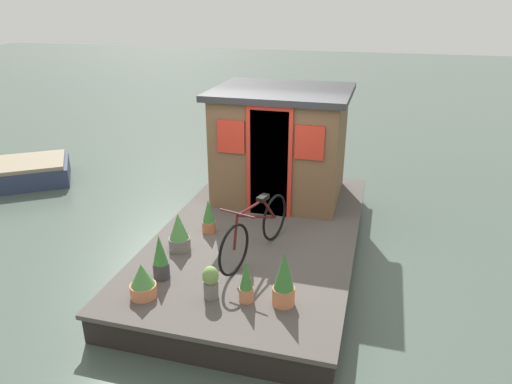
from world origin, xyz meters
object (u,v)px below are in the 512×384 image
object	(u,v)px
potted_plant_thyme	(284,280)
potted_plant_lavender	(143,281)
potted_plant_geranium	(211,282)
potted_plant_succulent	(179,233)
potted_plant_fern	(209,217)
potted_plant_basil	(246,282)
bicycle	(256,230)
houseboat_cabin	(281,143)
potted_plant_rosemary	(160,258)

from	to	relation	value
potted_plant_thyme	potted_plant_lavender	size ratio (longest dim) A/B	1.57
potted_plant_geranium	potted_plant_succulent	xyz separation A→B (m)	(0.95, 0.81, 0.05)
potted_plant_fern	potted_plant_basil	bearing A→B (deg)	-145.96
bicycle	potted_plant_lavender	bearing A→B (deg)	141.57
bicycle	potted_plant_thyme	world-z (taller)	bicycle
houseboat_cabin	potted_plant_thyme	size ratio (longest dim) A/B	3.30
houseboat_cabin	potted_plant_succulent	world-z (taller)	houseboat_cabin
potted_plant_rosemary	potted_plant_succulent	bearing A→B (deg)	5.48
houseboat_cabin	potted_plant_fern	distance (m)	1.95
potted_plant_rosemary	potted_plant_succulent	world-z (taller)	potted_plant_rosemary
bicycle	potted_plant_succulent	xyz separation A→B (m)	(-0.14, 1.06, -0.12)
potted_plant_basil	potted_plant_succulent	size ratio (longest dim) A/B	0.97
potted_plant_thyme	potted_plant_succulent	world-z (taller)	potted_plant_thyme
potted_plant_fern	potted_plant_rosemary	bearing A→B (deg)	174.07
potted_plant_basil	potted_plant_rosemary	world-z (taller)	potted_plant_rosemary
bicycle	potted_plant_fern	world-z (taller)	bicycle
potted_plant_basil	potted_plant_fern	bearing A→B (deg)	34.04
bicycle	potted_plant_fern	bearing A→B (deg)	61.13
houseboat_cabin	potted_plant_lavender	bearing A→B (deg)	165.68
houseboat_cabin	potted_plant_basil	world-z (taller)	houseboat_cabin
potted_plant_basil	potted_plant_geranium	distance (m)	0.42
houseboat_cabin	potted_plant_geranium	xyz separation A→B (m)	(-3.23, 0.10, -0.73)
potted_plant_basil	potted_plant_thyme	bearing A→B (deg)	-83.32
potted_plant_geranium	potted_plant_thyme	bearing A→B (deg)	-83.72
potted_plant_rosemary	potted_plant_thyme	world-z (taller)	potted_plant_thyme
potted_plant_geranium	potted_plant_fern	size ratio (longest dim) A/B	0.79
potted_plant_succulent	bicycle	bearing A→B (deg)	-82.50
potted_plant_basil	potted_plant_thyme	distance (m)	0.44
potted_plant_succulent	potted_plant_lavender	bearing A→B (deg)	-177.87
houseboat_cabin	potted_plant_rosemary	size ratio (longest dim) A/B	3.80
potted_plant_basil	potted_plant_lavender	size ratio (longest dim) A/B	1.23
potted_plant_rosemary	potted_plant_basil	bearing A→B (deg)	-99.32
potted_plant_basil	potted_plant_geranium	world-z (taller)	potted_plant_basil
potted_plant_succulent	potted_plant_fern	size ratio (longest dim) A/B	1.06
houseboat_cabin	bicycle	xyz separation A→B (m)	(-2.15, -0.14, -0.57)
potted_plant_geranium	bicycle	bearing A→B (deg)	-12.69
potted_plant_fern	potted_plant_succulent	bearing A→B (deg)	161.29
potted_plant_basil	potted_plant_thyme	xyz separation A→B (m)	(0.05, -0.43, 0.07)
bicycle	potted_plant_rosemary	size ratio (longest dim) A/B	2.88
bicycle	potted_plant_basil	xyz separation A→B (m)	(-1.04, -0.17, -0.13)
potted_plant_geranium	potted_plant_fern	xyz separation A→B (m)	(1.55, 0.61, 0.03)
potted_plant_basil	potted_plant_succulent	world-z (taller)	potted_plant_succulent
potted_plant_geranium	houseboat_cabin	bearing A→B (deg)	-1.86
houseboat_cabin	potted_plant_succulent	size ratio (longest dim) A/B	4.08
houseboat_cabin	bicycle	size ratio (longest dim) A/B	1.32
houseboat_cabin	potted_plant_succulent	distance (m)	2.56
houseboat_cabin	potted_plant_geranium	distance (m)	3.32
houseboat_cabin	potted_plant_lavender	world-z (taller)	houseboat_cabin
potted_plant_geranium	potted_plant_rosemary	world-z (taller)	potted_plant_rosemary
potted_plant_lavender	houseboat_cabin	bearing A→B (deg)	-14.32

